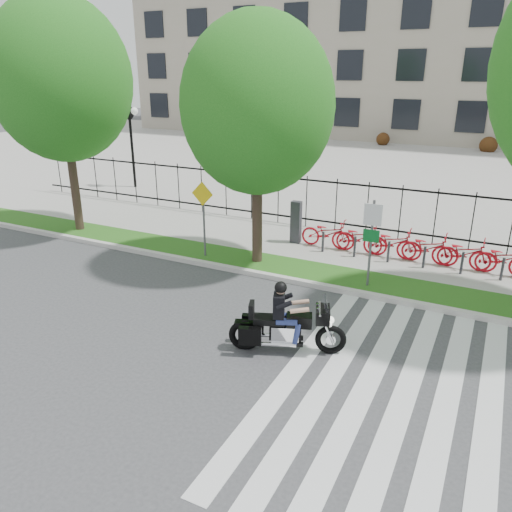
% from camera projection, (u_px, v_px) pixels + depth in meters
% --- Properties ---
extents(ground, '(120.00, 120.00, 0.00)m').
position_uv_depth(ground, '(209.00, 343.00, 11.55)').
color(ground, '#3C3C3E').
rests_on(ground, ground).
extents(curb, '(60.00, 0.20, 0.15)m').
position_uv_depth(curb, '(281.00, 278.00, 14.96)').
color(curb, beige).
rests_on(curb, ground).
extents(grass_verge, '(60.00, 1.50, 0.15)m').
position_uv_depth(grass_verge, '(292.00, 269.00, 15.67)').
color(grass_verge, '#1C5615').
rests_on(grass_verge, ground).
extents(sidewalk, '(60.00, 3.50, 0.15)m').
position_uv_depth(sidewalk, '(319.00, 245.00, 17.76)').
color(sidewalk, '#9D9B93').
rests_on(sidewalk, ground).
extents(plaza, '(80.00, 34.00, 0.10)m').
position_uv_depth(plaza, '(411.00, 166.00, 32.46)').
color(plaza, '#9D9B93').
rests_on(plaza, ground).
extents(crosswalk_stripes, '(5.70, 8.00, 0.01)m').
position_uv_depth(crosswalk_stripes, '(424.00, 401.00, 9.52)').
color(crosswalk_stripes, silver).
rests_on(crosswalk_stripes, ground).
extents(iron_fence, '(30.00, 0.06, 2.00)m').
position_uv_depth(iron_fence, '(336.00, 205.00, 18.85)').
color(iron_fence, black).
rests_on(iron_fence, sidewalk).
extents(office_building, '(60.00, 21.90, 20.15)m').
position_uv_depth(office_building, '(464.00, 23.00, 45.67)').
color(office_building, gray).
rests_on(office_building, ground).
extents(lamp_post_left, '(1.06, 0.70, 4.25)m').
position_uv_depth(lamp_post_left, '(130.00, 127.00, 25.51)').
color(lamp_post_left, black).
rests_on(lamp_post_left, ground).
extents(street_tree_0, '(4.97, 4.97, 8.33)m').
position_uv_depth(street_tree_0, '(61.00, 80.00, 17.47)').
color(street_tree_0, '#33231C').
rests_on(street_tree_0, grass_verge).
extents(street_tree_1, '(4.52, 4.52, 7.42)m').
position_uv_depth(street_tree_1, '(257.00, 106.00, 14.47)').
color(street_tree_1, '#33231C').
rests_on(street_tree_1, grass_verge).
extents(bike_share_station, '(11.13, 0.87, 1.50)m').
position_uv_depth(bike_share_station, '(462.00, 253.00, 15.36)').
color(bike_share_station, '#2D2D33').
rests_on(bike_share_station, sidewalk).
extents(sign_pole_regulatory, '(0.50, 0.09, 2.50)m').
position_uv_depth(sign_pole_regulatory, '(372.00, 233.00, 13.73)').
color(sign_pole_regulatory, '#59595B').
rests_on(sign_pole_regulatory, grass_verge).
extents(sign_pole_warning, '(0.78, 0.09, 2.49)m').
position_uv_depth(sign_pole_warning, '(203.00, 209.00, 16.02)').
color(sign_pole_warning, '#59595B').
rests_on(sign_pole_warning, grass_verge).
extents(motorcycle_rider, '(2.51, 1.31, 2.03)m').
position_uv_depth(motorcycle_rider, '(287.00, 324.00, 11.01)').
color(motorcycle_rider, black).
rests_on(motorcycle_rider, ground).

